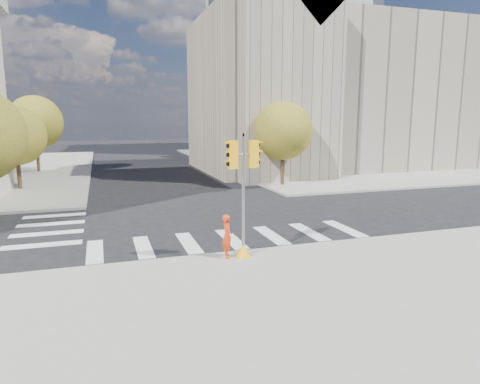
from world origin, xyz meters
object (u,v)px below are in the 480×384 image
(traffic_signal, at_px, (243,206))
(photographer, at_px, (227,236))
(lamp_far, at_px, (222,121))
(lamp_near, at_px, (269,123))

(traffic_signal, height_order, photographer, traffic_signal)
(photographer, bearing_deg, lamp_far, -11.99)
(lamp_near, bearing_deg, photographer, -115.91)
(traffic_signal, bearing_deg, lamp_far, 71.73)
(lamp_near, xyz_separation_m, traffic_signal, (-8.50, -18.76, -2.60))
(lamp_far, relative_size, traffic_signal, 1.87)
(lamp_far, relative_size, photographer, 5.27)
(lamp_far, xyz_separation_m, traffic_signal, (-8.50, -32.76, -2.60))
(lamp_far, xyz_separation_m, photographer, (-9.04, -32.60, -3.66))
(lamp_near, distance_m, lamp_far, 14.00)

